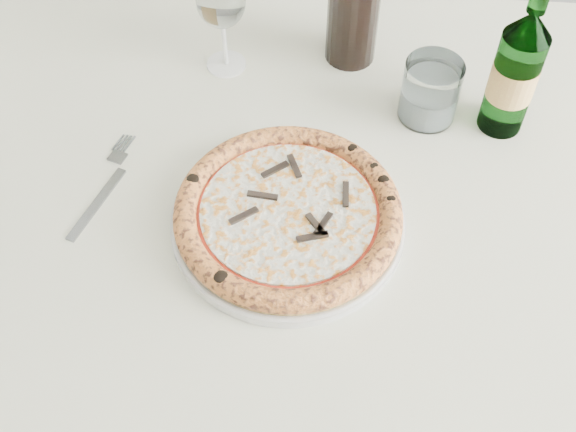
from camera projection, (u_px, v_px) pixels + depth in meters
name	position (u px, v px, depth m)	size (l,w,h in m)	color
dining_table	(300.00, 209.00, 1.07)	(1.46, 0.96, 0.76)	brown
plate	(288.00, 221.00, 0.93)	(0.30, 0.30, 0.02)	silver
pizza	(288.00, 213.00, 0.92)	(0.29, 0.29, 0.03)	#E4B663
fork	(104.00, 188.00, 0.98)	(0.04, 0.18, 0.00)	gray
wine_glass	(221.00, 3.00, 1.04)	(0.07, 0.07, 0.16)	white
tumbler	(430.00, 94.00, 1.03)	(0.08, 0.08, 0.09)	silver
beer_bottle	(515.00, 72.00, 0.97)	(0.06, 0.06, 0.25)	#3A733C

